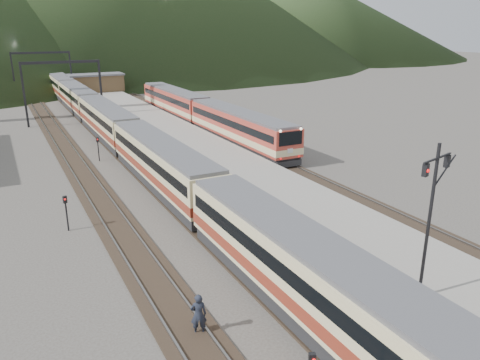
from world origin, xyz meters
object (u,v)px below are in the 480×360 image
second_train (202,113)px  signal_mast (431,207)px  main_train (107,122)px  worker (199,314)px

second_train → signal_mast: signal_mast is taller
main_train → second_train: second_train is taller
signal_mast → worker: 10.35m
main_train → second_train: size_ratio=2.45×
main_train → worker: bearing=-97.0°
worker → main_train: bearing=-78.7°
second_train → worker: size_ratio=21.24×
main_train → signal_mast: bearing=-84.0°
second_train → signal_mast: 41.32m
second_train → worker: (-16.07, -37.30, -1.06)m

